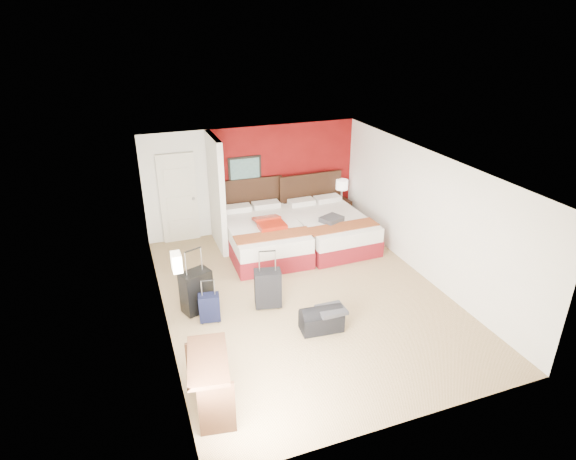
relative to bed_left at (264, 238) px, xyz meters
name	(u,v)px	position (x,y,z in m)	size (l,w,h in m)	color
ground	(304,295)	(0.15, -1.99, -0.34)	(6.50, 6.50, 0.00)	tan
room_walls	(209,216)	(-1.25, -0.57, 0.92)	(5.02, 6.52, 2.50)	white
red_accent_panel	(283,176)	(0.90, 1.24, 0.91)	(3.50, 0.04, 2.50)	maroon
partition_wall	(217,193)	(-0.85, 0.62, 0.91)	(0.12, 1.20, 2.50)	silver
entry_door	(179,198)	(-1.60, 1.21, 0.69)	(0.82, 0.06, 2.05)	silver
bed_left	(264,238)	(0.00, 0.00, 0.00)	(1.56, 2.23, 0.67)	silver
bed_right	(329,229)	(1.54, -0.08, -0.01)	(1.53, 2.18, 0.66)	silver
red_suitcase_open	(269,222)	(0.10, -0.10, 0.38)	(0.57, 0.78, 0.10)	#A7200E
jacket_bundle	(332,219)	(1.44, -0.38, 0.37)	(0.45, 0.36, 0.11)	#3D3E43
nightstand	(341,211)	(2.32, 0.94, -0.05)	(0.40, 0.40, 0.56)	black
table_lamp	(342,190)	(2.32, 0.94, 0.49)	(0.29, 0.29, 0.53)	white
suitcase_black	(197,293)	(-1.79, -1.82, 0.04)	(0.50, 0.32, 0.76)	black
suitcase_charcoal	(268,290)	(-0.58, -2.10, 0.01)	(0.46, 0.29, 0.69)	black
suitcase_navy	(210,309)	(-1.65, -2.19, -0.09)	(0.35, 0.21, 0.48)	black
duffel_bag	(321,320)	(0.03, -3.06, -0.16)	(0.69, 0.37, 0.35)	black
jacket_draped	(331,310)	(0.18, -3.11, 0.04)	(0.45, 0.38, 0.06)	#35363A
desk	(210,384)	(-2.04, -4.16, 0.08)	(0.50, 1.00, 0.84)	black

